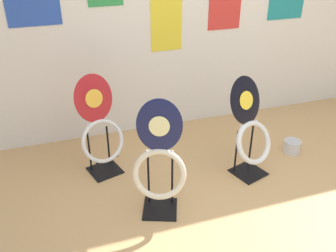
% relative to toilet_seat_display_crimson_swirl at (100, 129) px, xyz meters
% --- Properties ---
extents(ground_plane, '(14.00, 14.00, 0.00)m').
position_rel_toilet_seat_display_crimson_swirl_xyz_m(ground_plane, '(1.15, -1.25, -0.45)').
color(ground_plane, tan).
extents(wall_back, '(8.00, 0.07, 2.60)m').
position_rel_toilet_seat_display_crimson_swirl_xyz_m(wall_back, '(1.15, 0.71, 0.85)').
color(wall_back, silver).
rests_on(wall_back, ground_plane).
extents(toilet_seat_display_crimson_swirl, '(0.45, 0.37, 0.95)m').
position_rel_toilet_seat_display_crimson_swirl_xyz_m(toilet_seat_display_crimson_swirl, '(0.00, 0.00, 0.00)').
color(toilet_seat_display_crimson_swirl, black).
rests_on(toilet_seat_display_crimson_swirl, ground_plane).
extents(toilet_seat_display_navy_moon, '(0.45, 0.36, 0.99)m').
position_rel_toilet_seat_display_crimson_swirl_xyz_m(toilet_seat_display_navy_moon, '(0.35, -0.71, 0.01)').
color(toilet_seat_display_navy_moon, black).
rests_on(toilet_seat_display_navy_moon, ground_plane).
extents(toilet_seat_display_jazz_black, '(0.47, 0.45, 0.93)m').
position_rel_toilet_seat_display_crimson_swirl_xyz_m(toilet_seat_display_jazz_black, '(1.30, -0.45, -0.03)').
color(toilet_seat_display_jazz_black, black).
rests_on(toilet_seat_display_jazz_black, ground_plane).
extents(paint_can, '(0.17, 0.17, 0.14)m').
position_rel_toilet_seat_display_crimson_swirl_xyz_m(paint_can, '(1.91, -0.29, -0.38)').
color(paint_can, silver).
rests_on(paint_can, ground_plane).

